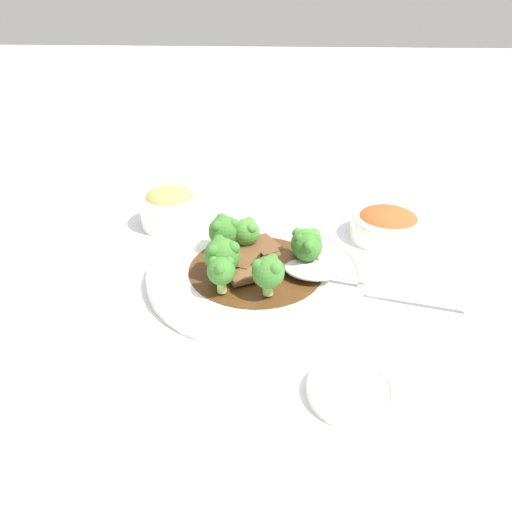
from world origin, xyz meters
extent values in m
plane|color=silver|center=(0.00, 0.00, 0.00)|extent=(4.00, 4.00, 0.00)
cylinder|color=white|center=(0.00, 0.00, 0.01)|extent=(0.28, 0.28, 0.01)
torus|color=white|center=(0.00, 0.00, 0.01)|extent=(0.28, 0.28, 0.01)
cylinder|color=#4C2D14|center=(0.00, 0.00, 0.01)|extent=(0.17, 0.17, 0.00)
cube|color=brown|center=(0.00, 0.03, 0.02)|extent=(0.07, 0.07, 0.01)
cube|color=brown|center=(0.02, 0.00, 0.02)|extent=(0.05, 0.07, 0.01)
cube|color=brown|center=(-0.04, 0.01, 0.02)|extent=(0.06, 0.05, 0.01)
cube|color=brown|center=(-0.02, -0.02, 0.02)|extent=(0.08, 0.06, 0.01)
cylinder|color=#8EB756|center=(0.00, 0.06, 0.03)|extent=(0.01, 0.01, 0.02)
sphere|color=#387028|center=(0.00, 0.06, 0.05)|extent=(0.04, 0.04, 0.04)
sphere|color=#387028|center=(0.02, 0.06, 0.06)|extent=(0.01, 0.01, 0.01)
sphere|color=#387028|center=(0.00, 0.07, 0.06)|extent=(0.01, 0.01, 0.01)
sphere|color=#387028|center=(0.00, 0.05, 0.06)|extent=(0.01, 0.01, 0.01)
cylinder|color=#8EB756|center=(0.06, 0.02, 0.03)|extent=(0.01, 0.01, 0.02)
sphere|color=#387028|center=(0.06, 0.02, 0.05)|extent=(0.04, 0.04, 0.04)
sphere|color=#387028|center=(0.07, 0.02, 0.06)|extent=(0.01, 0.01, 0.01)
sphere|color=#387028|center=(0.05, 0.02, 0.06)|extent=(0.01, 0.01, 0.01)
sphere|color=#387028|center=(0.06, 0.01, 0.06)|extent=(0.01, 0.01, 0.01)
cylinder|color=#7FA84C|center=(0.02, -0.04, 0.02)|extent=(0.01, 0.01, 0.01)
sphere|color=#387028|center=(0.02, -0.04, 0.04)|extent=(0.04, 0.04, 0.04)
sphere|color=#387028|center=(0.02, -0.03, 0.06)|extent=(0.02, 0.02, 0.02)
sphere|color=#387028|center=(0.01, -0.04, 0.06)|extent=(0.02, 0.02, 0.02)
sphere|color=#387028|center=(0.03, -0.05, 0.06)|extent=(0.02, 0.02, 0.02)
cylinder|color=#8EB756|center=(0.06, -0.04, 0.03)|extent=(0.01, 0.01, 0.02)
sphere|color=#387028|center=(0.06, -0.04, 0.05)|extent=(0.03, 0.03, 0.03)
sphere|color=#387028|center=(0.05, -0.03, 0.06)|extent=(0.01, 0.01, 0.01)
sphere|color=#387028|center=(0.05, -0.05, 0.06)|extent=(0.01, 0.01, 0.01)
sphere|color=#387028|center=(0.07, -0.04, 0.06)|extent=(0.01, 0.01, 0.01)
cylinder|color=#8EB756|center=(-0.05, -0.02, 0.02)|extent=(0.01, 0.01, 0.01)
sphere|color=#427F2D|center=(-0.05, -0.02, 0.04)|extent=(0.04, 0.04, 0.04)
sphere|color=#427F2D|center=(-0.06, -0.01, 0.05)|extent=(0.01, 0.01, 0.01)
sphere|color=#427F2D|center=(-0.04, -0.03, 0.05)|extent=(0.01, 0.01, 0.01)
sphere|color=#427F2D|center=(-0.04, -0.01, 0.05)|extent=(0.01, 0.01, 0.01)
cylinder|color=#7FA84C|center=(-0.05, -0.04, 0.02)|extent=(0.01, 0.01, 0.01)
sphere|color=#387028|center=(-0.05, -0.04, 0.04)|extent=(0.04, 0.04, 0.04)
sphere|color=#387028|center=(-0.06, -0.05, 0.06)|extent=(0.02, 0.02, 0.02)
sphere|color=#387028|center=(-0.04, -0.05, 0.06)|extent=(0.02, 0.02, 0.02)
sphere|color=#387028|center=(-0.04, -0.03, 0.06)|extent=(0.02, 0.02, 0.02)
cylinder|color=#7FA84C|center=(-0.02, 0.06, 0.02)|extent=(0.01, 0.01, 0.01)
sphere|color=#427F2D|center=(-0.02, 0.06, 0.04)|extent=(0.04, 0.04, 0.04)
sphere|color=#427F2D|center=(-0.02, 0.05, 0.05)|extent=(0.01, 0.01, 0.01)
sphere|color=#427F2D|center=(0.00, 0.06, 0.05)|extent=(0.01, 0.01, 0.01)
sphere|color=#427F2D|center=(-0.02, 0.07, 0.05)|extent=(0.01, 0.01, 0.01)
ellipsoid|color=silver|center=(0.02, 0.07, 0.03)|extent=(0.06, 0.07, 0.01)
cylinder|color=silver|center=(0.04, 0.18, 0.02)|extent=(0.05, 0.16, 0.01)
cylinder|color=white|center=(-0.12, 0.18, 0.00)|extent=(0.06, 0.06, 0.01)
cylinder|color=white|center=(-0.12, 0.18, 0.02)|extent=(0.10, 0.10, 0.03)
torus|color=white|center=(-0.12, 0.18, 0.03)|extent=(0.10, 0.10, 0.01)
ellipsoid|color=#D14C23|center=(-0.12, 0.18, 0.03)|extent=(0.08, 0.08, 0.02)
cylinder|color=white|center=(-0.15, -0.14, 0.00)|extent=(0.05, 0.05, 0.01)
cylinder|color=white|center=(-0.15, -0.14, 0.02)|extent=(0.09, 0.09, 0.04)
torus|color=white|center=(-0.15, -0.14, 0.04)|extent=(0.09, 0.09, 0.01)
ellipsoid|color=tan|center=(-0.15, -0.14, 0.05)|extent=(0.07, 0.07, 0.03)
cylinder|color=white|center=(0.20, 0.10, 0.01)|extent=(0.08, 0.08, 0.01)
torus|color=white|center=(0.20, 0.10, 0.01)|extent=(0.08, 0.08, 0.01)
camera|label=1|loc=(0.53, 0.03, 0.35)|focal=35.00mm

